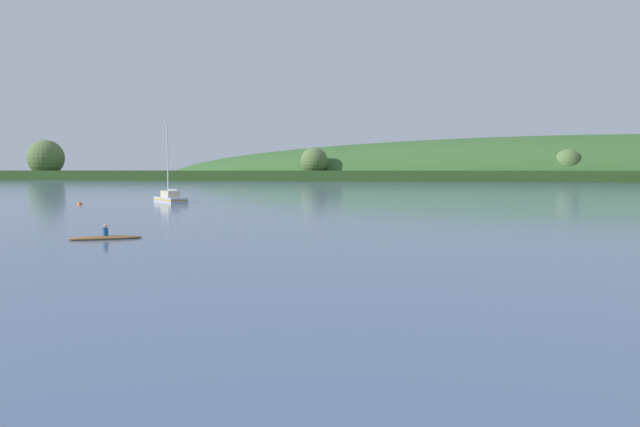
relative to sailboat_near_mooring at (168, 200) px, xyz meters
The scene contains 4 objects.
far_shoreline_hill 217.39m from the sailboat_near_mooring, 70.04° to the left, with size 500.14×133.53×36.14m.
sailboat_near_mooring is the anchor object (origin of this frame).
canoe_with_paddler 44.60m from the sailboat_near_mooring, 62.39° to the right, with size 3.95×3.31×1.02m.
mooring_buoy_midchannel 10.83m from the sailboat_near_mooring, 132.67° to the right, with size 0.62×0.62×0.70m.
Camera 1 is at (15.96, -8.20, 4.22)m, focal length 36.18 mm.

